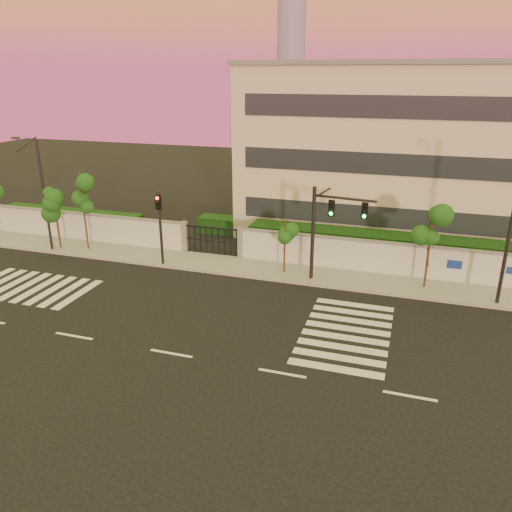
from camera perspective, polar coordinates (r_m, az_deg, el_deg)
name	(u,v)px	position (r m, az deg, el deg)	size (l,w,h in m)	color
ground	(171,354)	(22.44, -9.66, -10.93)	(120.00, 120.00, 0.00)	black
sidewalk	(248,267)	(31.08, -0.91, -1.32)	(60.00, 3.00, 0.15)	gray
perimeter_wall	(257,245)	(32.04, 0.12, 1.25)	(60.00, 0.36, 2.20)	silver
hedge_row	(284,238)	(34.34, 3.19, 2.10)	(41.00, 4.25, 1.80)	#153810
institutional_building	(413,150)	(39.22, 17.54, 11.51)	(24.40, 12.40, 12.25)	beige
road_markings	(177,311)	(26.00, -9.03, -6.27)	(57.00, 7.62, 0.02)	silver
street_tree_b	(55,202)	(36.14, -22.00, 5.71)	(1.55, 1.24, 4.53)	#382314
street_tree_c	(82,193)	(35.03, -19.25, 6.85)	(1.46, 1.16, 5.51)	#382314
street_tree_d	(285,233)	(29.52, 3.37, 2.68)	(1.35, 1.08, 3.54)	#382314
street_tree_e	(432,230)	(28.66, 19.44, 2.81)	(1.63, 1.30, 4.73)	#382314
traffic_signal_main	(326,224)	(28.24, 7.96, 3.68)	(3.54, 0.61, 5.60)	black
traffic_signal_secondary	(160,220)	(31.15, -10.94, 4.08)	(0.37, 0.35, 4.76)	black
streetlight_west	(42,190)	(35.68, -23.29, 6.89)	(0.47, 1.89, 7.87)	black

